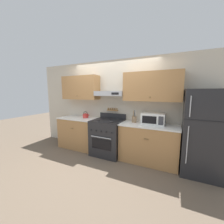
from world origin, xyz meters
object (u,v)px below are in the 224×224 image
Objects in this scene: microwave at (153,119)px; stove_range at (108,137)px; utensil_crock at (134,119)px; tea_kettle at (86,115)px; refrigerator at (202,133)px.

stove_range is at bearing -172.31° from microwave.
microwave reaches higher than stove_range.
utensil_crock is (0.69, 0.14, 0.53)m from stove_range.
stove_range is 3.50× the size of utensil_crock.
stove_range is 0.97m from tea_kettle.
refrigerator reaches higher than stove_range.
tea_kettle is at bearing -180.00° from utensil_crock.
microwave is at bearing 171.06° from refrigerator.
tea_kettle is (-0.81, 0.14, 0.51)m from stove_range.
utensil_crock is at bearing 11.32° from stove_range.
utensil_crock reaches higher than stove_range.
microwave is 1.73× the size of utensil_crock.
refrigerator is 1.01m from microwave.
refrigerator is at bearing 0.02° from stove_range.
tea_kettle reaches higher than stove_range.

